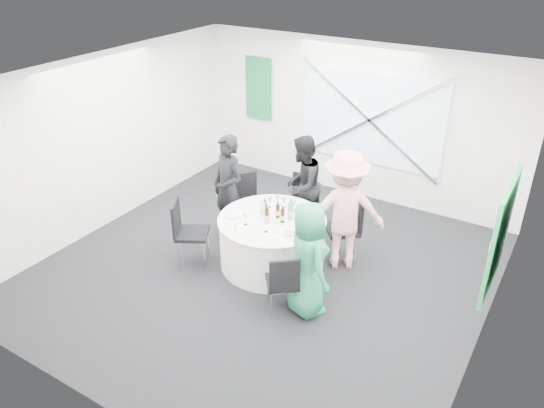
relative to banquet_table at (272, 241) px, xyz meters
The scene contains 48 objects.
floor 0.43m from the banquet_table, 90.00° to the right, with size 6.00×6.00×0.00m, color black.
ceiling 2.43m from the banquet_table, 90.00° to the right, with size 6.00×6.00×0.00m, color white.
wall_back 2.98m from the banquet_table, 90.00° to the left, with size 6.00×6.00×0.00m, color silver.
wall_front 3.36m from the banquet_table, 90.00° to the right, with size 6.00×6.00×0.00m, color silver.
wall_left 3.17m from the banquet_table, behind, with size 6.00×6.00×0.00m, color silver.
wall_right 3.17m from the banquet_table, ahead, with size 6.00×6.00×0.00m, color silver.
window_panel 2.99m from the banquet_table, 83.80° to the left, with size 2.60×0.03×1.60m, color silver.
window_brace_a 2.96m from the banquet_table, 83.71° to the left, with size 0.05×0.05×3.16m, color silver.
window_brace_b 2.96m from the banquet_table, 83.71° to the left, with size 0.05×0.05×3.16m, color silver.
green_banner 3.65m from the banquet_table, 126.03° to the left, with size 0.55×0.04×1.20m, color #146435.
green_sign 3.08m from the banquet_table, ahead, with size 0.05×1.20×1.40m, color #1A8F42.
banquet_table is the anchor object (origin of this frame).
chair_back 1.23m from the banquet_table, 98.55° to the left, with size 0.47×0.48×0.91m.
chair_back_left 1.06m from the banquet_table, 144.41° to the left, with size 0.63×0.63×0.99m.
chair_back_right 1.16m from the banquet_table, 40.17° to the left, with size 0.64×0.64×1.01m.
chair_front_right 1.16m from the banquet_table, 51.32° to the right, with size 0.57×0.57×0.89m.
chair_front_left 1.28m from the banquet_table, 150.37° to the right, with size 0.63×0.62×1.01m.
person_man_back_left 1.15m from the banquet_table, 161.86° to the left, with size 0.62×0.41×1.71m, color black.
person_man_back 1.18m from the banquet_table, 95.87° to the left, with size 0.79×0.44×1.63m, color black.
person_woman_pink 1.15m from the banquet_table, 30.94° to the left, with size 1.17×0.54×1.80m, color pink.
person_woman_green 1.22m from the banquet_table, 35.59° to the right, with size 0.76×0.50×1.56m, color #248457.
plate_back 0.65m from the banquet_table, 98.63° to the left, with size 0.27×0.27×0.01m.
plate_back_left 0.67m from the banquet_table, 153.53° to the left, with size 0.28×0.28×0.01m.
plate_back_right 0.70m from the banquet_table, 21.34° to the left, with size 0.29×0.29×0.04m.
plate_front_right 0.64m from the banquet_table, 30.17° to the right, with size 0.25×0.25×0.04m.
plate_front_left 0.69m from the banquet_table, 146.15° to the right, with size 0.29×0.29×0.01m.
napkin 0.69m from the banquet_table, 148.95° to the right, with size 0.18×0.12×0.05m, color white.
beer_bottle_a 0.50m from the banquet_table, 167.23° to the left, with size 0.06×0.06×0.27m.
beer_bottle_b 0.49m from the banquet_table, 60.54° to the left, with size 0.06×0.06×0.26m.
beer_bottle_c 0.51m from the banquet_table, ahead, with size 0.06×0.06×0.25m.
beer_bottle_d 0.50m from the banquet_table, 91.70° to the right, with size 0.06×0.06×0.27m.
green_water_bottle 0.57m from the banquet_table, 31.50° to the left, with size 0.08×0.08×0.32m.
clear_water_bottle 0.51m from the banquet_table, behind, with size 0.08×0.08×0.28m.
wine_glass_a 0.62m from the banquet_table, 92.85° to the left, with size 0.07×0.07×0.17m.
wine_glass_b 0.65m from the banquet_table, 109.81° to the left, with size 0.07×0.07×0.17m.
wine_glass_c 0.65m from the banquet_table, 124.33° to the right, with size 0.07×0.07×0.17m.
wine_glass_d 0.61m from the banquet_table, 127.18° to the left, with size 0.07×0.07×0.17m.
wine_glass_e 0.64m from the banquet_table, 68.39° to the left, with size 0.07×0.07×0.17m.
wine_glass_f 0.62m from the banquet_table, 31.96° to the left, with size 0.07×0.07×0.17m.
wine_glass_g 0.62m from the banquet_table, 70.85° to the right, with size 0.07×0.07×0.17m.
fork_a 0.69m from the banquet_table, 75.01° to the left, with size 0.01×0.15×0.01m, color silver.
knife_a 0.69m from the banquet_table, 106.40° to the left, with size 0.01×0.15×0.01m, color silver.
fork_b 0.69m from the banquet_table, 57.77° to the right, with size 0.01×0.15×0.01m, color silver.
knife_b 0.69m from the banquet_table, 18.55° to the right, with size 0.01×0.15×0.01m, color silver.
fork_c 0.69m from the banquet_table, 155.55° to the right, with size 0.01×0.15×0.01m, color silver.
knife_c 0.69m from the banquet_table, 120.27° to the right, with size 0.01×0.15×0.01m, color silver.
fork_d 0.69m from the banquet_table, 128.72° to the left, with size 0.01×0.15×0.01m, color silver.
knife_d 0.69m from the banquet_table, 165.17° to the left, with size 0.01×0.15×0.01m, color silver.
Camera 1 is at (3.45, -5.41, 4.48)m, focal length 35.00 mm.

